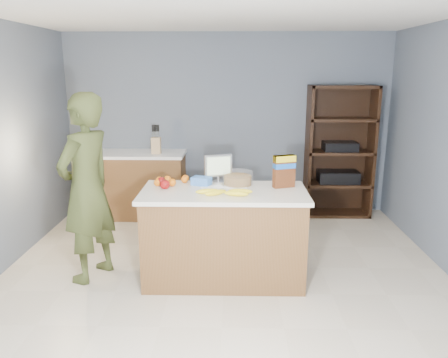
{
  "coord_description": "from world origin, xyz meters",
  "views": [
    {
      "loc": [
        0.09,
        -3.64,
        2.01
      ],
      "look_at": [
        0.0,
        0.35,
        1.0
      ],
      "focal_mm": 35.0,
      "sensor_mm": 36.0,
      "label": 1
    }
  ],
  "objects_px": {
    "cereal_box": "(284,169)",
    "tv": "(218,167)",
    "shelving_unit": "(338,154)",
    "counter_peninsula": "(224,239)",
    "person": "(87,189)"
  },
  "relations": [
    {
      "from": "counter_peninsula",
      "to": "cereal_box",
      "type": "height_order",
      "value": "cereal_box"
    },
    {
      "from": "tv",
      "to": "shelving_unit",
      "type": "bearing_deg",
      "value": 47.08
    },
    {
      "from": "shelving_unit",
      "to": "person",
      "type": "relative_size",
      "value": 0.99
    },
    {
      "from": "counter_peninsula",
      "to": "tv",
      "type": "xyz_separation_m",
      "value": [
        -0.06,
        0.31,
        0.64
      ]
    },
    {
      "from": "person",
      "to": "shelving_unit",
      "type": "bearing_deg",
      "value": 148.7
    },
    {
      "from": "tv",
      "to": "counter_peninsula",
      "type": "bearing_deg",
      "value": -78.65
    },
    {
      "from": "counter_peninsula",
      "to": "person",
      "type": "bearing_deg",
      "value": 179.24
    },
    {
      "from": "counter_peninsula",
      "to": "cereal_box",
      "type": "relative_size",
      "value": 4.98
    },
    {
      "from": "tv",
      "to": "cereal_box",
      "type": "xyz_separation_m",
      "value": [
        0.64,
        -0.18,
        0.02
      ]
    },
    {
      "from": "tv",
      "to": "person",
      "type": "bearing_deg",
      "value": -166.55
    },
    {
      "from": "tv",
      "to": "cereal_box",
      "type": "distance_m",
      "value": 0.66
    },
    {
      "from": "counter_peninsula",
      "to": "shelving_unit",
      "type": "distance_m",
      "value": 2.61
    },
    {
      "from": "cereal_box",
      "to": "tv",
      "type": "bearing_deg",
      "value": 164.31
    },
    {
      "from": "shelving_unit",
      "to": "cereal_box",
      "type": "bearing_deg",
      "value": -117.02
    },
    {
      "from": "shelving_unit",
      "to": "cereal_box",
      "type": "relative_size",
      "value": 5.75
    }
  ]
}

